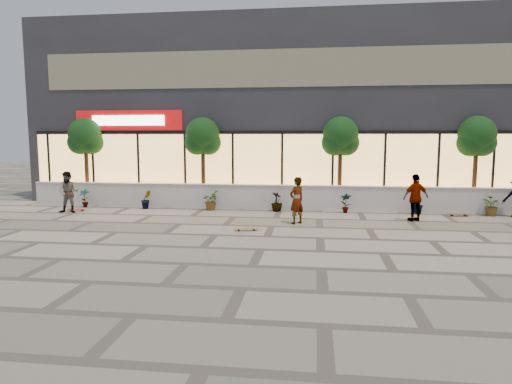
# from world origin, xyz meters

# --- Properties ---
(ground) EXTENTS (80.00, 80.00, 0.00)m
(ground) POSITION_xyz_m (0.00, 0.00, 0.00)
(ground) COLOR #AA9D93
(ground) RESTS_ON ground
(planter_wall) EXTENTS (22.00, 0.42, 1.04)m
(planter_wall) POSITION_xyz_m (0.00, 7.00, 0.52)
(planter_wall) COLOR silver
(planter_wall) RESTS_ON ground
(retail_building) EXTENTS (24.00, 9.17, 8.50)m
(retail_building) POSITION_xyz_m (-0.00, 12.49, 4.25)
(retail_building) COLOR #28272D
(retail_building) RESTS_ON ground
(shrub_a) EXTENTS (0.43, 0.29, 0.81)m
(shrub_a) POSITION_xyz_m (-8.50, 6.45, 0.41)
(shrub_a) COLOR #103414
(shrub_a) RESTS_ON ground
(shrub_b) EXTENTS (0.57, 0.57, 0.81)m
(shrub_b) POSITION_xyz_m (-5.70, 6.45, 0.41)
(shrub_b) COLOR #103414
(shrub_b) RESTS_ON ground
(shrub_c) EXTENTS (0.68, 0.77, 0.81)m
(shrub_c) POSITION_xyz_m (-2.90, 6.45, 0.41)
(shrub_c) COLOR #103414
(shrub_c) RESTS_ON ground
(shrub_d) EXTENTS (0.64, 0.64, 0.81)m
(shrub_d) POSITION_xyz_m (-0.10, 6.45, 0.41)
(shrub_d) COLOR #103414
(shrub_d) RESTS_ON ground
(shrub_e) EXTENTS (0.46, 0.35, 0.81)m
(shrub_e) POSITION_xyz_m (2.70, 6.45, 0.41)
(shrub_e) COLOR #103414
(shrub_e) RESTS_ON ground
(shrub_f) EXTENTS (0.55, 0.57, 0.81)m
(shrub_f) POSITION_xyz_m (5.50, 6.45, 0.41)
(shrub_f) COLOR #103414
(shrub_f) RESTS_ON ground
(shrub_g) EXTENTS (0.77, 0.84, 0.81)m
(shrub_g) POSITION_xyz_m (8.30, 6.45, 0.41)
(shrub_g) COLOR #103414
(shrub_g) RESTS_ON ground
(tree_west) EXTENTS (1.60, 1.50, 3.92)m
(tree_west) POSITION_xyz_m (-9.00, 7.70, 2.99)
(tree_west) COLOR #462F19
(tree_west) RESTS_ON ground
(tree_midwest) EXTENTS (1.60, 1.50, 3.92)m
(tree_midwest) POSITION_xyz_m (-3.50, 7.70, 2.99)
(tree_midwest) COLOR #462F19
(tree_midwest) RESTS_ON ground
(tree_mideast) EXTENTS (1.60, 1.50, 3.92)m
(tree_mideast) POSITION_xyz_m (2.50, 7.70, 2.99)
(tree_mideast) COLOR #462F19
(tree_mideast) RESTS_ON ground
(tree_east) EXTENTS (1.60, 1.50, 3.92)m
(tree_east) POSITION_xyz_m (8.00, 7.70, 2.99)
(tree_east) COLOR #462F19
(tree_east) RESTS_ON ground
(skater_center) EXTENTS (0.71, 0.71, 1.66)m
(skater_center) POSITION_xyz_m (0.82, 3.85, 0.83)
(skater_center) COLOR white
(skater_center) RESTS_ON ground
(skater_left) EXTENTS (0.92, 0.77, 1.68)m
(skater_left) POSITION_xyz_m (-8.40, 5.01, 0.84)
(skater_left) COLOR #8D785A
(skater_left) RESTS_ON ground
(skater_right_near) EXTENTS (1.10, 0.79, 1.73)m
(skater_right_near) POSITION_xyz_m (5.09, 4.92, 0.86)
(skater_right_near) COLOR white
(skater_right_near) RESTS_ON ground
(skateboard_center) EXTENTS (0.84, 0.41, 0.10)m
(skateboard_center) POSITION_xyz_m (-0.76, 2.42, 0.08)
(skateboard_center) COLOR olive
(skateboard_center) RESTS_ON ground
(skateboard_left) EXTENTS (0.75, 0.27, 0.09)m
(skateboard_left) POSITION_xyz_m (-8.32, 5.43, 0.07)
(skateboard_left) COLOR #AE2120
(skateboard_left) RESTS_ON ground
(skateboard_right_near) EXTENTS (0.86, 0.31, 0.10)m
(skateboard_right_near) POSITION_xyz_m (7.00, 6.20, 0.08)
(skateboard_right_near) COLOR brown
(skateboard_right_near) RESTS_ON ground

